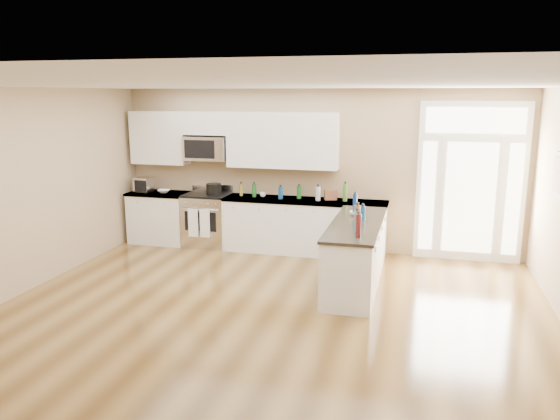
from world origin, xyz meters
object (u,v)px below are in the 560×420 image
Objects in this scene: stockpot at (214,189)px; kitchen_range at (207,220)px; toaster_oven at (144,185)px; peninsula_cabinet at (356,256)px.

kitchen_range is at bearing -171.76° from stockpot.
toaster_oven reaches higher than stockpot.
kitchen_range is 3.46× the size of toaster_oven.
stockpot is at bearing 8.24° from kitchen_range.
stockpot is (0.13, 0.02, 0.57)m from kitchen_range.
peninsula_cabinet is 7.44× the size of toaster_oven.
kitchen_range is 1.36m from toaster_oven.
kitchen_range reaches higher than peninsula_cabinet.
kitchen_range is 4.00× the size of stockpot.
stockpot reaches higher than peninsula_cabinet.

